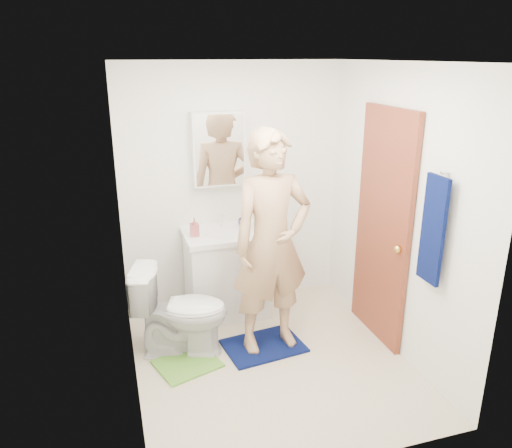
{
  "coord_description": "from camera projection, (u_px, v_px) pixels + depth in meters",
  "views": [
    {
      "loc": [
        -1.17,
        -3.43,
        2.45
      ],
      "look_at": [
        -0.05,
        0.25,
        1.14
      ],
      "focal_mm": 35.0,
      "sensor_mm": 36.0,
      "label": 1
    }
  ],
  "objects": [
    {
      "name": "sink_basin",
      "position": [
        226.0,
        233.0,
        4.73
      ],
      "size": [
        0.4,
        0.4,
        0.03
      ],
      "primitive_type": "cylinder",
      "color": "white",
      "rests_on": "countertop"
    },
    {
      "name": "towel",
      "position": [
        433.0,
        230.0,
        3.58
      ],
      "size": [
        0.03,
        0.24,
        0.8
      ],
      "primitive_type": "cube",
      "color": "#07124A",
      "rests_on": "wall_right"
    },
    {
      "name": "towel_hook",
      "position": [
        445.0,
        173.0,
        3.46
      ],
      "size": [
        0.06,
        0.02,
        0.02
      ],
      "primitive_type": "cylinder",
      "rotation": [
        0.0,
        1.57,
        0.0
      ],
      "color": "silver",
      "rests_on": "wall_right"
    },
    {
      "name": "vanity_cabinet",
      "position": [
        227.0,
        275.0,
        4.87
      ],
      "size": [
        0.75,
        0.55,
        0.8
      ],
      "primitive_type": "cube",
      "color": "white",
      "rests_on": "floor"
    },
    {
      "name": "mirror_panel",
      "position": [
        220.0,
        150.0,
        4.63
      ],
      "size": [
        0.46,
        0.01,
        0.66
      ],
      "primitive_type": "cube",
      "color": "white",
      "rests_on": "wall_back"
    },
    {
      "name": "soap_dispenser",
      "position": [
        194.0,
        227.0,
        4.6
      ],
      "size": [
        0.08,
        0.08,
        0.17
      ],
      "primitive_type": "imported",
      "rotation": [
        0.0,
        0.0,
        -0.01
      ],
      "color": "#A94F4F",
      "rests_on": "countertop"
    },
    {
      "name": "green_rug",
      "position": [
        187.0,
        364.0,
        4.14
      ],
      "size": [
        0.59,
        0.54,
        0.02
      ],
      "primitive_type": "cube",
      "rotation": [
        0.0,
        0.0,
        0.32
      ],
      "color": "#64A737",
      "rests_on": "floor"
    },
    {
      "name": "toilet",
      "position": [
        181.0,
        311.0,
        4.21
      ],
      "size": [
        0.87,
        0.65,
        0.79
      ],
      "primitive_type": "imported",
      "rotation": [
        0.0,
        0.0,
        1.28
      ],
      "color": "white",
      "rests_on": "floor"
    },
    {
      "name": "bath_mat",
      "position": [
        264.0,
        346.0,
        4.39
      ],
      "size": [
        0.73,
        0.56,
        0.02
      ],
      "primitive_type": "cube",
      "rotation": [
        0.0,
        0.0,
        0.13
      ],
      "color": "#07124A",
      "rests_on": "floor"
    },
    {
      "name": "ceiling",
      "position": [
        274.0,
        60.0,
        3.44
      ],
      "size": [
        2.2,
        2.4,
        0.02
      ],
      "primitive_type": "cube",
      "color": "white",
      "rests_on": "ground"
    },
    {
      "name": "wall_left",
      "position": [
        123.0,
        240.0,
        3.52
      ],
      "size": [
        0.02,
        2.4,
        2.4
      ],
      "primitive_type": "cube",
      "color": "white",
      "rests_on": "ground"
    },
    {
      "name": "door_knob",
      "position": [
        398.0,
        249.0,
        4.04
      ],
      "size": [
        0.07,
        0.07,
        0.07
      ],
      "primitive_type": "sphere",
      "color": "gold",
      "rests_on": "door"
    },
    {
      "name": "faucet",
      "position": [
        221.0,
        220.0,
        4.87
      ],
      "size": [
        0.03,
        0.03,
        0.12
      ],
      "primitive_type": "cylinder",
      "color": "silver",
      "rests_on": "countertop"
    },
    {
      "name": "wall_front",
      "position": [
        342.0,
        294.0,
        2.73
      ],
      "size": [
        2.2,
        0.02,
        2.4
      ],
      "primitive_type": "cube",
      "color": "white",
      "rests_on": "ground"
    },
    {
      "name": "door",
      "position": [
        383.0,
        228.0,
        4.31
      ],
      "size": [
        0.05,
        0.8,
        2.05
      ],
      "primitive_type": "cube",
      "color": "#98432A",
      "rests_on": "ground"
    },
    {
      "name": "wall_back",
      "position": [
        233.0,
        187.0,
        4.92
      ],
      "size": [
        2.2,
        0.02,
        2.4
      ],
      "primitive_type": "cube",
      "color": "white",
      "rests_on": "ground"
    },
    {
      "name": "floor",
      "position": [
        270.0,
        360.0,
        4.22
      ],
      "size": [
        2.2,
        2.4,
        0.02
      ],
      "primitive_type": "cube",
      "color": "beige",
      "rests_on": "ground"
    },
    {
      "name": "countertop",
      "position": [
        226.0,
        234.0,
        4.74
      ],
      "size": [
        0.79,
        0.59,
        0.05
      ],
      "primitive_type": "cube",
      "color": "white",
      "rests_on": "vanity_cabinet"
    },
    {
      "name": "man",
      "position": [
        272.0,
        244.0,
        4.11
      ],
      "size": [
        0.74,
        0.53,
        1.89
      ],
      "primitive_type": "imported",
      "rotation": [
        0.0,
        0.0,
        0.11
      ],
      "color": "tan",
      "rests_on": "bath_mat"
    },
    {
      "name": "wall_right",
      "position": [
        398.0,
        213.0,
        4.13
      ],
      "size": [
        0.02,
        2.4,
        2.4
      ],
      "primitive_type": "cube",
      "color": "white",
      "rests_on": "ground"
    },
    {
      "name": "toothbrush_cup",
      "position": [
        244.0,
        223.0,
        4.84
      ],
      "size": [
        0.13,
        0.13,
        0.09
      ],
      "primitive_type": "imported",
      "rotation": [
        0.0,
        0.0,
        -0.2
      ],
      "color": "#5D3C84",
      "rests_on": "countertop"
    },
    {
      "name": "medicine_cabinet",
      "position": [
        218.0,
        149.0,
        4.69
      ],
      "size": [
        0.5,
        0.12,
        0.7
      ],
      "primitive_type": "cube",
      "color": "white",
      "rests_on": "wall_back"
    }
  ]
}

